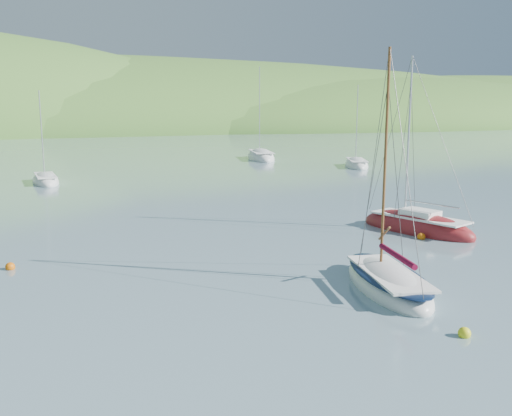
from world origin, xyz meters
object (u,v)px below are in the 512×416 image
object	(u,v)px
distant_sloop_a	(46,181)
distant_sloop_d	(357,165)
distant_sloop_b	(261,158)
daysailer_white	(388,283)
sloop_red	(417,228)

from	to	relation	value
distant_sloop_a	distant_sloop_d	xyz separation A→B (m)	(35.37, 2.09, 0.01)
distant_sloop_a	distant_sloop_d	distance (m)	35.43
distant_sloop_a	distant_sloop_b	bearing A→B (deg)	23.26
daysailer_white	sloop_red	xyz separation A→B (m)	(7.70, 8.68, -0.02)
daysailer_white	sloop_red	bearing A→B (deg)	59.39
daysailer_white	distant_sloop_a	xyz separation A→B (m)	(-13.25, 38.68, -0.06)
daysailer_white	distant_sloop_b	xyz separation A→B (m)	(14.54, 53.49, -0.02)
sloop_red	distant_sloop_b	bearing A→B (deg)	61.42
daysailer_white	sloop_red	size ratio (longest dim) A/B	0.94
sloop_red	distant_sloop_a	xyz separation A→B (m)	(-20.95, 30.00, -0.05)
daysailer_white	distant_sloop_d	bearing A→B (deg)	72.47
daysailer_white	distant_sloop_d	size ratio (longest dim) A/B	1.00
distant_sloop_a	distant_sloop_d	world-z (taller)	distant_sloop_d
distant_sloop_b	distant_sloop_d	bearing A→B (deg)	-48.22
sloop_red	distant_sloop_b	xyz separation A→B (m)	(6.85, 44.81, 0.00)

